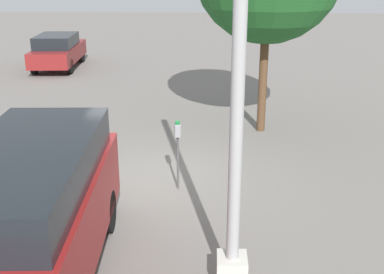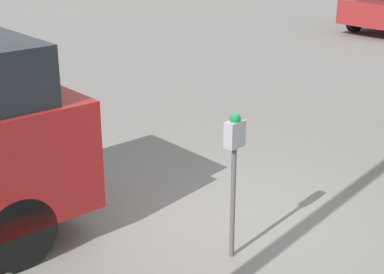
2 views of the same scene
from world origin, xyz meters
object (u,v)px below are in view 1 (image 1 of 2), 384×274
parking_meter_near (178,139)px  lamp_post (236,135)px  parked_van (30,213)px  car_distant (58,50)px

parking_meter_near → lamp_post: (3.36, 1.01, 1.29)m
parking_meter_near → parked_van: (3.32, -1.91, 0.05)m
lamp_post → parked_van: bearing=-90.9°
parking_meter_near → lamp_post: lamp_post is taller
lamp_post → parked_van: lamp_post is taller
parking_meter_near → lamp_post: size_ratio=0.23×
lamp_post → car_distant: bearing=-155.2°
parking_meter_near → car_distant: bearing=-161.0°
parked_van → car_distant: parked_van is taller
parked_van → car_distant: 16.56m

